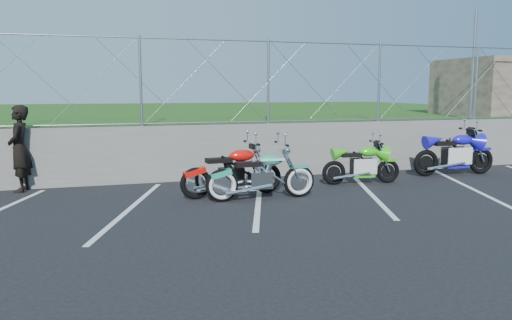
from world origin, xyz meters
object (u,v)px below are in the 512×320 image
object	(u,v)px
sportbike_blue	(455,155)
cruiser_turquoise	(263,177)
sportbike_green	(362,166)
naked_orange	(234,173)
person_standing	(20,149)

from	to	relation	value
sportbike_blue	cruiser_turquoise	bearing A→B (deg)	-163.36
sportbike_green	sportbike_blue	xyz separation A→B (m)	(2.79, 0.40, 0.09)
naked_orange	sportbike_green	xyz separation A→B (m)	(3.10, 0.44, -0.05)
sportbike_green	person_standing	size ratio (longest dim) A/B	1.02
cruiser_turquoise	naked_orange	bearing A→B (deg)	135.01
naked_orange	cruiser_turquoise	bearing A→B (deg)	-51.51
naked_orange	person_standing	bearing A→B (deg)	151.14
sportbike_green	person_standing	bearing A→B (deg)	176.18
naked_orange	sportbike_blue	world-z (taller)	sportbike_blue
sportbike_blue	sportbike_green	bearing A→B (deg)	-168.71
sportbike_blue	person_standing	bearing A→B (deg)	178.16
cruiser_turquoise	naked_orange	size ratio (longest dim) A/B	1.02
cruiser_turquoise	person_standing	bearing A→B (deg)	154.83
person_standing	sportbike_green	bearing A→B (deg)	84.83
person_standing	cruiser_turquoise	bearing A→B (deg)	69.50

